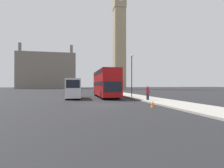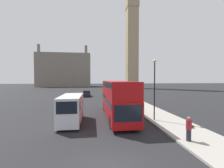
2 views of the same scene
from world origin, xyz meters
TOP-DOWN VIEW (x-y plane):
  - clock_tower at (18.49, 65.58)m, footprint 5.79×5.96m
  - building_block_distant at (-17.73, 87.41)m, footprint 30.79×13.11m
  - red_double_decker_bus at (2.04, 9.95)m, footprint 2.61×11.08m
  - white_van at (-2.85, 8.08)m, footprint 2.01×5.42m
  - pedestrian at (5.76, 2.37)m, footprint 0.53×0.37m
  - street_lamp at (5.57, 7.72)m, footprint 0.36×0.36m
  - parked_sedan at (-2.29, 31.63)m, footprint 1.85×4.67m

SIDE VIEW (x-z plane):
  - parked_sedan at x=-2.29m, z-range -0.07..1.38m
  - pedestrian at x=5.76m, z-range 0.15..1.81m
  - white_van at x=-2.85m, z-range 0.09..2.85m
  - red_double_decker_bus at x=2.04m, z-range 0.25..4.40m
  - street_lamp at x=5.57m, z-range 1.08..7.35m
  - building_block_distant at x=-17.73m, z-range -2.13..21.87m
  - clock_tower at x=18.49m, z-range 0.84..62.08m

